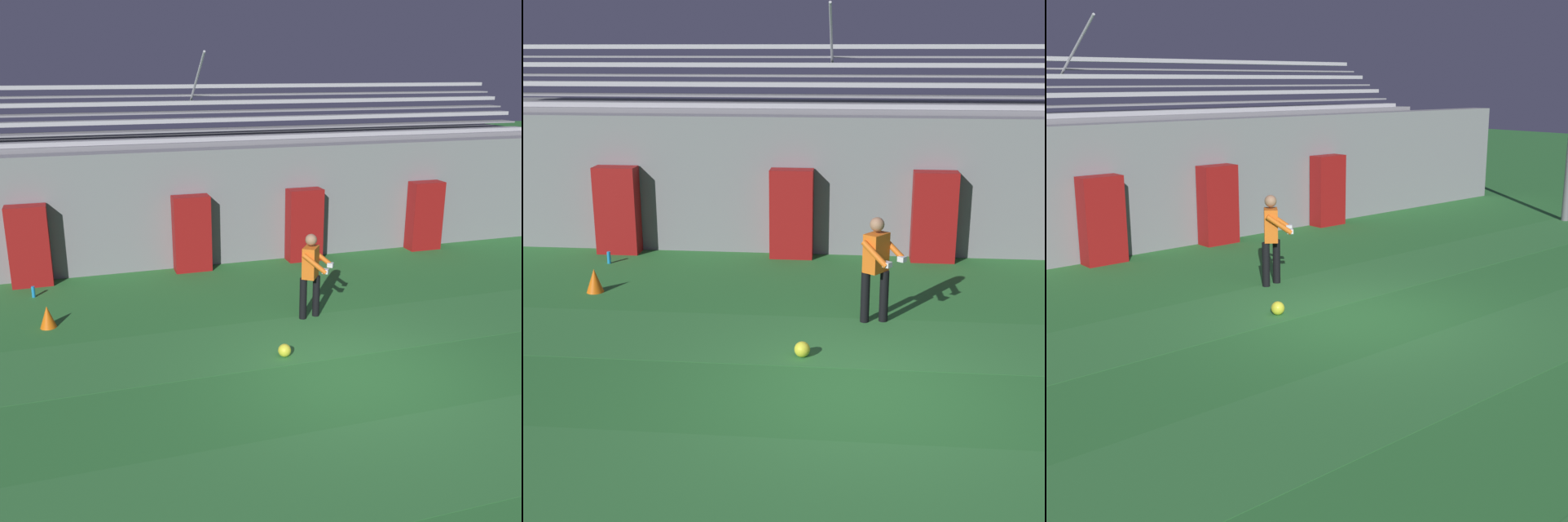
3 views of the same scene
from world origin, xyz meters
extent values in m
plane|color=#2D7533|center=(0.00, 0.00, 0.00)|extent=(80.00, 80.00, 0.00)
cube|color=#337A38|center=(0.00, -2.22, 0.00)|extent=(28.00, 1.89, 0.01)
cube|color=#337A38|center=(0.00, 1.56, 0.00)|extent=(28.00, 1.89, 0.01)
cube|color=gray|center=(0.00, 6.50, 1.40)|extent=(24.00, 0.60, 2.80)
cube|color=maroon|center=(-1.42, 5.95, 0.90)|extent=(0.86, 0.44, 1.80)
cube|color=maroon|center=(1.42, 5.95, 0.90)|extent=(0.86, 0.44, 1.80)
cube|color=maroon|center=(4.82, 5.95, 0.90)|extent=(0.86, 0.44, 1.80)
cube|color=gray|center=(0.00, 8.50, 1.45)|extent=(18.00, 3.20, 2.90)
cube|color=#B7B7BC|center=(0.00, 7.25, 2.95)|extent=(17.10, 0.36, 0.10)
cube|color=gray|center=(0.00, 7.05, 2.72)|extent=(17.10, 0.60, 0.04)
cube|color=#B7B7BC|center=(0.00, 7.95, 3.35)|extent=(17.10, 0.36, 0.10)
cube|color=gray|center=(0.00, 7.75, 3.12)|extent=(17.10, 0.60, 0.04)
cube|color=#B7B7BC|center=(0.00, 8.65, 3.75)|extent=(17.10, 0.36, 0.10)
cube|color=gray|center=(0.00, 8.45, 3.52)|extent=(17.10, 0.60, 0.04)
cube|color=#B7B7BC|center=(0.00, 9.35, 4.15)|extent=(17.10, 0.36, 0.10)
cube|color=gray|center=(0.00, 9.15, 3.92)|extent=(17.10, 0.60, 0.04)
cylinder|color=#B7B7BC|center=(-0.75, 8.05, 4.40)|extent=(0.06, 1.93, 1.25)
cylinder|color=black|center=(0.33, 2.44, 0.41)|extent=(0.20, 0.20, 0.82)
cylinder|color=black|center=(0.03, 2.38, 0.41)|extent=(0.20, 0.20, 0.82)
cube|color=orange|center=(0.18, 2.41, 1.12)|extent=(0.42, 0.45, 0.60)
sphere|color=#A37556|center=(0.18, 2.41, 1.56)|extent=(0.22, 0.22, 0.22)
cylinder|color=orange|center=(0.44, 2.52, 1.17)|extent=(0.44, 0.36, 0.37)
cylinder|color=orange|center=(0.15, 2.13, 1.17)|extent=(0.44, 0.36, 0.37)
cube|color=silver|center=(0.57, 2.37, 1.04)|extent=(0.15, 0.15, 0.08)
cube|color=silver|center=(0.34, 2.05, 1.04)|extent=(0.15, 0.15, 0.08)
sphere|color=yellow|center=(-0.84, 0.95, 0.11)|extent=(0.22, 0.22, 0.22)
camera|label=1|loc=(-3.95, -7.80, 4.61)|focal=42.00mm
camera|label=2|loc=(-0.20, -8.32, 4.10)|focal=50.00mm
camera|label=3|loc=(-7.77, -7.78, 3.67)|focal=50.00mm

